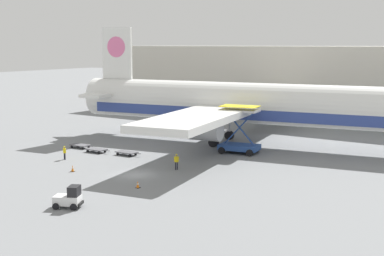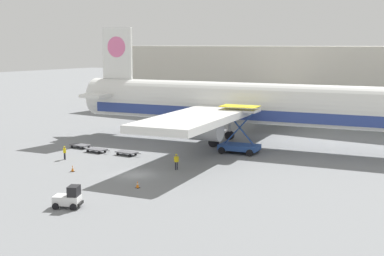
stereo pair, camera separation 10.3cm
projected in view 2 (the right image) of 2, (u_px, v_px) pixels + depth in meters
The scene contains 12 objects.
ground_plane at pixel (137, 175), 59.50m from camera, with size 400.00×400.00×0.00m, color slate.
terminal_building at pixel (317, 82), 104.80m from camera, with size 90.00×18.20×14.00m.
airplane_main at pixel (244, 105), 76.19m from camera, with size 57.75×48.66×17.00m.
scissor_lift_loader at pixel (239, 136), 71.03m from camera, with size 5.62×4.09×6.33m.
baggage_tug_foreground at pixel (69, 198), 47.37m from camera, with size 2.81×2.45×2.00m.
baggage_dolly_lead at pixel (80, 145), 74.77m from camera, with size 3.73×1.64×0.48m.
baggage_dolly_second at pixel (96, 149), 71.74m from camera, with size 3.73×1.64×0.48m.
baggage_dolly_third at pixel (127, 152), 69.87m from camera, with size 3.73×1.64×0.48m.
ground_crew_near at pixel (65, 152), 67.17m from camera, with size 0.55×0.31×1.73m.
ground_crew_far at pixel (176, 160), 61.74m from camera, with size 0.49×0.39×1.85m.
traffic_cone_near at pixel (73, 168), 60.88m from camera, with size 0.40×0.40×0.75m.
traffic_cone_far at pixel (138, 184), 53.97m from camera, with size 0.40×0.40×0.72m.
Camera 2 is at (37.22, -44.88, 14.37)m, focal length 50.00 mm.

